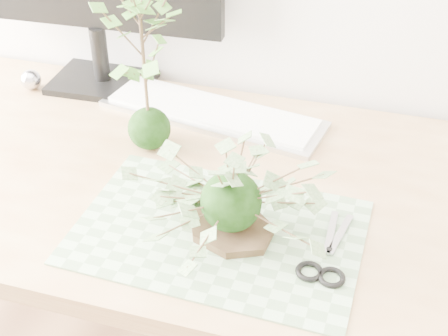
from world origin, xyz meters
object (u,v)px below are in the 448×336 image
Objects in this scene: desk at (204,213)px; ivy_kokedama at (231,178)px; keyboard at (212,112)px; maple_kokedama at (141,30)px.

ivy_kokedama reaches higher than desk.
keyboard reaches higher than desk.
ivy_kokedama is 0.34m from maple_kokedama.
ivy_kokedama is at bearing -58.39° from keyboard.
desk is 0.25m from keyboard.
ivy_kokedama is 0.40m from keyboard.
ivy_kokedama is at bearing -55.40° from desk.
keyboard is at bearing 102.82° from desk.
maple_kokedama is 0.70× the size of keyboard.
maple_kokedama reaches higher than desk.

